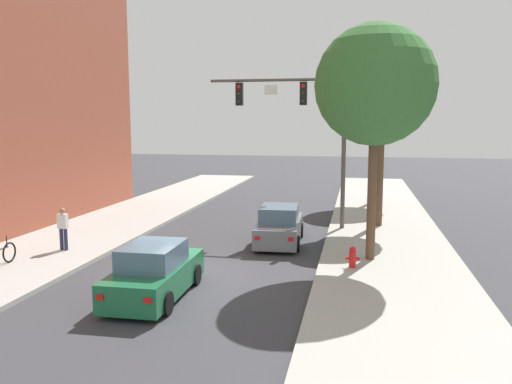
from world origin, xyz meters
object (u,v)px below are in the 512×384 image
Objects in this scene: car_following_green at (155,273)px; street_tree_nearest at (375,86)px; street_tree_second at (383,95)px; street_tree_third at (378,105)px; fire_hydrant at (353,257)px; car_lead_grey at (279,226)px; pedestrian_sidewalk_left_walker at (63,227)px; traffic_signal_mast at (305,115)px.

street_tree_nearest is at bearing 38.70° from car_following_green.
street_tree_second reaches higher than street_tree_third.
car_following_green is at bearing -146.11° from fire_hydrant.
pedestrian_sidewalk_left_walker is at bearing -157.23° from car_lead_grey.
car_following_green is 20.38m from street_tree_third.
traffic_signal_mast is at bearing 72.57° from car_following_green.
traffic_signal_mast is 11.49m from pedestrian_sidewalk_left_walker.
car_lead_grey and car_following_green have the same top height.
car_lead_grey is 2.63× the size of pedestrian_sidewalk_left_walker.
street_tree_third is at bearing 66.82° from traffic_signal_mast.
pedestrian_sidewalk_left_walker is 19.53m from street_tree_third.
traffic_signal_mast is at bearing 76.87° from car_lead_grey.
car_lead_grey is at bearing -110.58° from street_tree_third.
car_lead_grey is 7.97m from street_tree_second.
street_tree_nearest is at bearing 63.28° from fire_hydrant.
fire_hydrant is (2.34, -6.56, -4.82)m from traffic_signal_mast.
street_tree_nearest is 6.26m from street_tree_second.
street_tree_third reaches higher than car_following_green.
fire_hydrant is at bearing -70.35° from traffic_signal_mast.
fire_hydrant is 0.09× the size of street_tree_nearest.
car_lead_grey is at bearing 70.84° from car_following_green.
traffic_signal_mast is at bearing 36.45° from pedestrian_sidewalk_left_walker.
pedestrian_sidewalk_left_walker is at bearing 178.83° from fire_hydrant.
pedestrian_sidewalk_left_walker reaches higher than car_following_green.
traffic_signal_mast is 3.69m from street_tree_second.
traffic_signal_mast is 1.74× the size of car_lead_grey.
street_tree_nearest is at bearing -32.39° from car_lead_grey.
car_lead_grey is at bearing 147.61° from street_tree_nearest.
car_following_green is 6.72m from fire_hydrant.
traffic_signal_mast reaches higher than car_lead_grey.
street_tree_nearest is (0.61, 1.21, 5.78)m from fire_hydrant.
street_tree_nearest reaches higher than car_following_green.
street_tree_second is (4.17, 3.92, 5.54)m from car_lead_grey.
street_tree_nearest is at bearing -61.13° from traffic_signal_mast.
pedestrian_sidewalk_left_walker is at bearing -149.05° from street_tree_second.
street_tree_third reaches higher than car_lead_grey.
street_tree_third is at bearing 87.67° from street_tree_nearest.
car_lead_grey is 4.67m from fire_hydrant.
street_tree_nearest is at bearing -94.70° from street_tree_second.
pedestrian_sidewalk_left_walker is at bearing -143.55° from traffic_signal_mast.
street_tree_second is (1.12, 7.45, 5.76)m from fire_hydrant.
car_following_green is 2.60× the size of pedestrian_sidewalk_left_walker.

